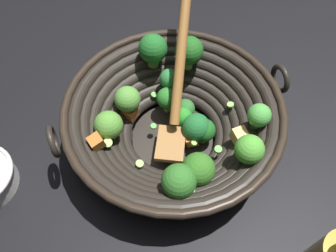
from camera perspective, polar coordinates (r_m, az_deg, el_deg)
ground_plane at (r=0.67m, az=0.81°, el=-2.27°), size 4.00×4.00×0.00m
wok at (r=0.61m, az=0.97°, el=1.21°), size 0.39×0.41×0.24m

